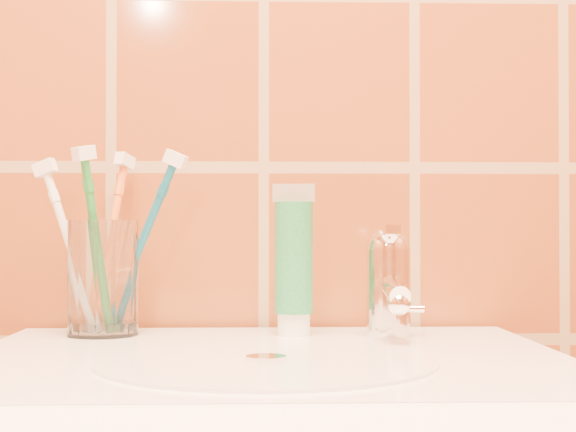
{
  "coord_description": "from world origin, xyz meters",
  "views": [
    {
      "loc": [
        -0.01,
        0.14,
        0.97
      ],
      "look_at": [
        0.03,
        1.08,
        0.98
      ],
      "focal_mm": 55.0,
      "sensor_mm": 36.0,
      "label": 1
    }
  ],
  "objects": [
    {
      "name": "glass_tumbler",
      "position": [
        -0.18,
        1.12,
        0.91
      ],
      "size": [
        0.08,
        0.08,
        0.13
      ],
      "primitive_type": "cylinder",
      "rotation": [
        0.0,
        0.0,
        0.05
      ],
      "color": "white",
      "rests_on": "pedestal_sink"
    },
    {
      "name": "toothbrush_1",
      "position": [
        -0.17,
        1.15,
        0.95
      ],
      "size": [
        0.1,
        0.14,
        0.22
      ],
      "primitive_type": null,
      "rotation": [
        0.28,
        0.0,
        2.66
      ],
      "color": "orange",
      "rests_on": "glass_tumbler"
    },
    {
      "name": "toothbrush_3",
      "position": [
        -0.21,
        1.11,
        0.95
      ],
      "size": [
        0.13,
        0.11,
        0.2
      ],
      "primitive_type": null,
      "rotation": [
        0.35,
        0.0,
        -1.85
      ],
      "color": "white",
      "rests_on": "glass_tumbler"
    },
    {
      "name": "toothbrush_0",
      "position": [
        -0.18,
        1.1,
        0.95
      ],
      "size": [
        0.09,
        0.1,
        0.22
      ],
      "primitive_type": null,
      "rotation": [
        0.18,
        0.0,
        -0.68
      ],
      "color": "#207A31",
      "rests_on": "glass_tumbler"
    },
    {
      "name": "toothpaste_tube",
      "position": [
        0.03,
        1.11,
        0.93
      ],
      "size": [
        0.05,
        0.04,
        0.17
      ],
      "rotation": [
        0.0,
        0.0,
        -0.15
      ],
      "color": "white",
      "rests_on": "pedestal_sink"
    },
    {
      "name": "toothbrush_2",
      "position": [
        -0.14,
        1.12,
        0.95
      ],
      "size": [
        0.15,
        0.13,
        0.21
      ],
      "primitive_type": null,
      "rotation": [
        0.41,
        0.0,
        1.3
      ],
      "color": "#0D5472",
      "rests_on": "glass_tumbler"
    },
    {
      "name": "faucet",
      "position": [
        0.14,
        1.09,
        0.91
      ],
      "size": [
        0.05,
        0.11,
        0.12
      ],
      "color": "white",
      "rests_on": "pedestal_sink"
    }
  ]
}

